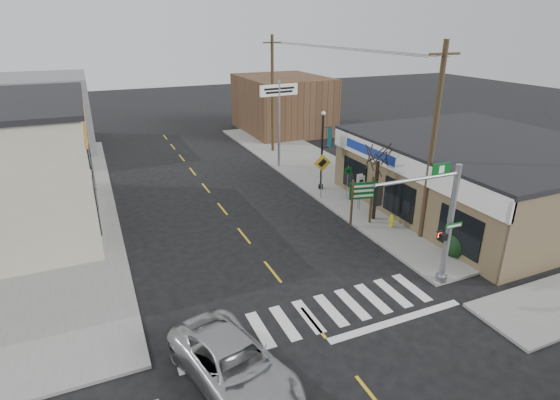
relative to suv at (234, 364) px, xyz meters
name	(u,v)px	position (x,y,z in m)	size (l,w,h in m)	color
ground	(313,322)	(3.68, 1.68, -0.73)	(140.00, 140.00, 0.00)	black
sidewalk_right	(341,183)	(12.68, 14.68, -0.67)	(6.00, 38.00, 0.13)	slate
sidewalk_left	(62,227)	(-5.32, 14.68, -0.67)	(6.00, 38.00, 0.13)	slate
center_line	(244,236)	(3.68, 9.68, -0.73)	(0.12, 56.00, 0.01)	gold
crosswalk	(308,316)	(3.68, 2.08, -0.73)	(11.00, 2.20, 0.01)	silver
thrift_store	(481,177)	(18.18, 7.68, 1.27)	(12.00, 14.00, 4.00)	brown
bldg_distant_right	(282,104)	(15.68, 31.68, 2.07)	(8.00, 10.00, 5.60)	brown
bldg_distant_left	(36,114)	(-7.32, 33.68, 2.47)	(9.00, 10.00, 6.40)	slate
suv	(234,364)	(0.00, 0.00, 0.00)	(2.43, 5.26, 1.46)	#AFB2B5
traffic_signal_pole	(439,215)	(9.44, 1.87, 2.66)	(4.31, 0.36, 5.46)	gray
guide_sign	(362,195)	(10.05, 8.16, 1.16)	(1.55, 0.13, 2.71)	#42331E
fire_hydrant	(392,220)	(11.50, 7.27, -0.22)	(0.22, 0.22, 0.70)	yellow
ped_crossing_sign	(322,168)	(9.98, 12.62, 1.38)	(1.13, 0.08, 2.92)	gray
lamp_post	(323,145)	(10.84, 14.14, 2.46)	(0.68, 0.54, 5.27)	black
dance_center_sign	(279,102)	(10.20, 19.95, 4.38)	(3.10, 0.19, 6.59)	gray
bare_tree	(379,151)	(11.18, 8.54, 3.45)	(2.57, 2.57, 5.15)	black
shrub_front	(457,246)	(12.41, 3.39, -0.13)	(1.26, 1.26, 0.95)	#123618
shrub_back	(406,199)	(14.17, 9.40, -0.17)	(1.14, 1.14, 0.85)	black
utility_pole_near	(433,143)	(12.17, 5.66, 4.43)	(1.71, 0.26, 9.81)	#4D3C20
utility_pole_far	(272,94)	(11.53, 24.39, 4.35)	(1.68, 0.25, 9.66)	#3B241B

